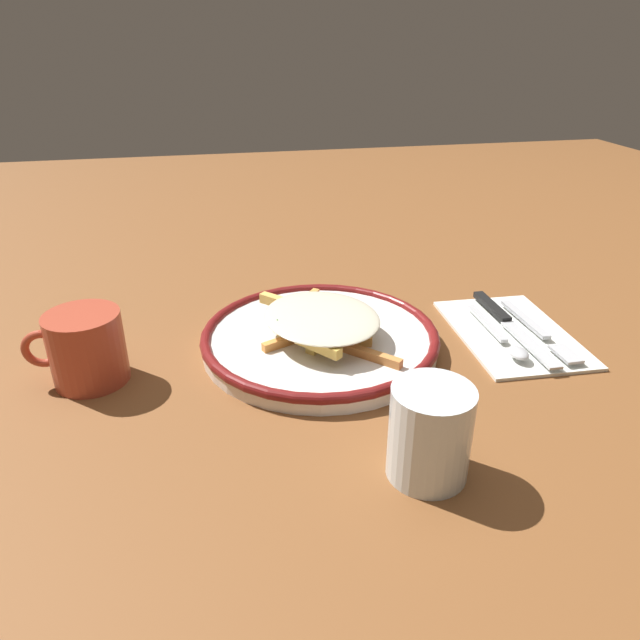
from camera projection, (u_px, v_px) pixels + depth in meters
name	position (u px, v px, depth m)	size (l,w,h in m)	color
ground_plane	(320.00, 347.00, 0.74)	(2.60, 2.60, 0.00)	brown
plate	(320.00, 338.00, 0.73)	(0.30, 0.30, 0.03)	white
fries_heap	(321.00, 321.00, 0.72)	(0.18, 0.20, 0.03)	gold
napkin	(512.00, 332.00, 0.77)	(0.14, 0.21, 0.01)	white
fork	(537.00, 329.00, 0.76)	(0.02, 0.18, 0.01)	silver
knife	(506.00, 320.00, 0.78)	(0.02, 0.21, 0.01)	black
spoon	(505.00, 341.00, 0.73)	(0.02, 0.15, 0.01)	silver
water_glass	(430.00, 433.00, 0.51)	(0.07, 0.07, 0.09)	silver
coffee_mug	(86.00, 348.00, 0.65)	(0.11, 0.08, 0.08)	#AF422D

